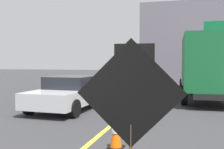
{
  "coord_description": "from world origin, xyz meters",
  "views": [
    {
      "loc": [
        2.25,
        -2.15,
        1.98
      ],
      "look_at": [
        0.58,
        3.9,
        1.69
      ],
      "focal_mm": 43.54,
      "sensor_mm": 36.0,
      "label": 1
    }
  ],
  "objects_px": {
    "roadwork_sign": "(131,96)",
    "arrow_board_trailer": "(134,100)",
    "traffic_cone_mid_lane": "(125,110)",
    "traffic_cone_near_sign": "(116,133)",
    "box_truck": "(205,66)",
    "pickup_car": "(70,93)"
  },
  "relations": [
    {
      "from": "roadwork_sign",
      "to": "traffic_cone_mid_lane",
      "type": "height_order",
      "value": "roadwork_sign"
    },
    {
      "from": "pickup_car",
      "to": "traffic_cone_mid_lane",
      "type": "xyz_separation_m",
      "value": [
        2.73,
        -1.64,
        -0.32
      ]
    },
    {
      "from": "box_truck",
      "to": "traffic_cone_mid_lane",
      "type": "xyz_separation_m",
      "value": [
        -2.88,
        -6.27,
        -1.39
      ]
    },
    {
      "from": "roadwork_sign",
      "to": "arrow_board_trailer",
      "type": "bearing_deg",
      "value": 100.37
    },
    {
      "from": "roadwork_sign",
      "to": "traffic_cone_mid_lane",
      "type": "bearing_deg",
      "value": 103.58
    },
    {
      "from": "arrow_board_trailer",
      "to": "pickup_car",
      "type": "relative_size",
      "value": 0.6
    },
    {
      "from": "traffic_cone_near_sign",
      "to": "box_truck",
      "type": "bearing_deg",
      "value": 74.62
    },
    {
      "from": "roadwork_sign",
      "to": "traffic_cone_mid_lane",
      "type": "xyz_separation_m",
      "value": [
        -1.16,
        4.8,
        -1.09
      ]
    },
    {
      "from": "arrow_board_trailer",
      "to": "traffic_cone_near_sign",
      "type": "height_order",
      "value": "arrow_board_trailer"
    },
    {
      "from": "box_truck",
      "to": "traffic_cone_near_sign",
      "type": "xyz_separation_m",
      "value": [
        -2.48,
        -9.03,
        -1.43
      ]
    },
    {
      "from": "traffic_cone_mid_lane",
      "to": "pickup_car",
      "type": "bearing_deg",
      "value": 149.05
    },
    {
      "from": "traffic_cone_mid_lane",
      "to": "box_truck",
      "type": "bearing_deg",
      "value": 65.3
    },
    {
      "from": "roadwork_sign",
      "to": "traffic_cone_mid_lane",
      "type": "distance_m",
      "value": 5.05
    },
    {
      "from": "arrow_board_trailer",
      "to": "box_truck",
      "type": "relative_size",
      "value": 0.34
    },
    {
      "from": "pickup_car",
      "to": "traffic_cone_mid_lane",
      "type": "height_order",
      "value": "pickup_car"
    },
    {
      "from": "roadwork_sign",
      "to": "box_truck",
      "type": "distance_m",
      "value": 11.2
    },
    {
      "from": "traffic_cone_near_sign",
      "to": "traffic_cone_mid_lane",
      "type": "relative_size",
      "value": 0.89
    },
    {
      "from": "arrow_board_trailer",
      "to": "box_truck",
      "type": "xyz_separation_m",
      "value": [
        2.94,
        4.43,
        1.29
      ]
    },
    {
      "from": "roadwork_sign",
      "to": "arrow_board_trailer",
      "type": "xyz_separation_m",
      "value": [
        -1.21,
        6.63,
        -0.99
      ]
    },
    {
      "from": "roadwork_sign",
      "to": "arrow_board_trailer",
      "type": "height_order",
      "value": "arrow_board_trailer"
    },
    {
      "from": "box_truck",
      "to": "traffic_cone_near_sign",
      "type": "height_order",
      "value": "box_truck"
    },
    {
      "from": "arrow_board_trailer",
      "to": "pickup_car",
      "type": "bearing_deg",
      "value": -175.84
    }
  ]
}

